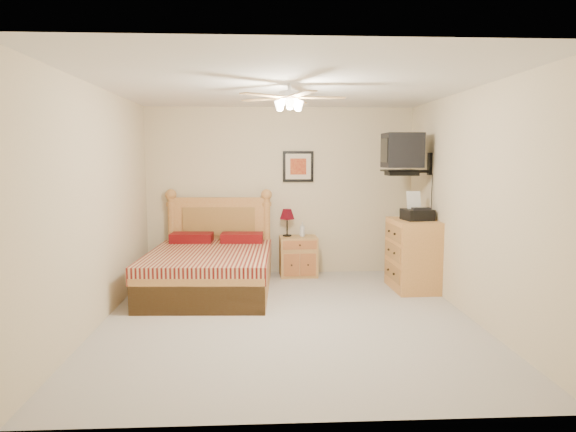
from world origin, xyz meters
name	(u,v)px	position (x,y,z in m)	size (l,w,h in m)	color
floor	(288,318)	(0.00, 0.00, 0.00)	(4.50, 4.50, 0.00)	#A8A197
ceiling	(288,86)	(0.00, 0.00, 2.50)	(4.00, 4.50, 0.04)	white
wall_back	(280,191)	(0.00, 2.25, 1.25)	(4.00, 0.04, 2.50)	beige
wall_front	(307,238)	(0.00, -2.25, 1.25)	(4.00, 0.04, 2.50)	beige
wall_left	(99,206)	(-2.00, 0.00, 1.25)	(0.04, 4.50, 2.50)	beige
wall_right	(470,204)	(2.00, 0.00, 1.25)	(0.04, 4.50, 2.50)	beige
bed	(209,244)	(-0.96, 1.12, 0.65)	(1.53, 2.00, 1.30)	#BD763B
nightstand	(298,256)	(0.26, 2.00, 0.30)	(0.55, 0.41, 0.59)	#AF7741
table_lamp	(287,223)	(0.10, 2.07, 0.79)	(0.22, 0.22, 0.41)	#530713
lotion_bottle	(302,229)	(0.32, 2.01, 0.70)	(0.08, 0.08, 0.22)	silver
framed_picture	(298,167)	(0.27, 2.23, 1.62)	(0.46, 0.04, 0.46)	black
dresser	(413,255)	(1.73, 1.14, 0.47)	(0.55, 0.79, 0.94)	#B2813C
fax_machine	(417,206)	(1.76, 1.11, 1.13)	(0.35, 0.37, 0.37)	black
magazine_lower	(406,216)	(1.72, 1.47, 0.95)	(0.20, 0.27, 0.03)	#B3A88B
magazine_upper	(408,214)	(1.74, 1.48, 0.97)	(0.20, 0.27, 0.02)	gray
wall_tv	(413,153)	(1.75, 1.34, 1.81)	(0.56, 0.46, 0.58)	black
ceiling_fan	(289,97)	(0.00, -0.20, 2.36)	(1.14, 1.14, 0.28)	silver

